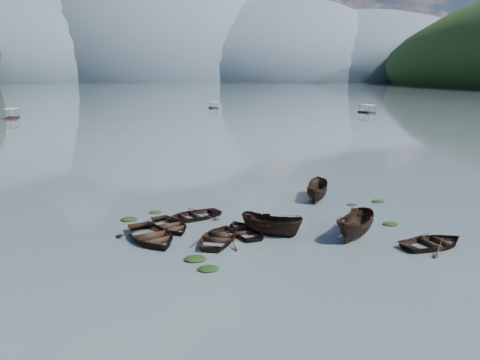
{
  "coord_description": "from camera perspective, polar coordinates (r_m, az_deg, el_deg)",
  "views": [
    {
      "loc": [
        -3.68,
        -23.07,
        9.85
      ],
      "look_at": [
        0.0,
        12.0,
        2.0
      ],
      "focal_mm": 35.0,
      "sensor_mm": 36.0,
      "label": 1
    }
  ],
  "objects": [
    {
      "name": "haze_mtn_d",
      "position": [
        978.22,
        13.62,
        11.64
      ],
      "size": [
        520.0,
        520.0,
        220.0
      ],
      "primitive_type": "ellipsoid",
      "color": "#475666",
      "rests_on": "ground"
    },
    {
      "name": "weed_clump_7",
      "position": [
        39.06,
        16.47,
        -2.58
      ],
      "size": [
        1.02,
        0.81,
        0.22
      ],
      "primitive_type": "ellipsoid",
      "color": "black",
      "rests_on": "ground"
    },
    {
      "name": "rowboat_6",
      "position": [
        31.39,
        -8.54,
        -5.88
      ],
      "size": [
        4.42,
        4.99,
        0.85
      ],
      "primitive_type": "imported",
      "rotation": [
        0.0,
        0.0,
        0.44
      ],
      "color": "black",
      "rests_on": "ground"
    },
    {
      "name": "rowboat_0",
      "position": [
        29.38,
        -10.75,
        -7.27
      ],
      "size": [
        5.38,
        6.07,
        1.04
      ],
      "primitive_type": "imported",
      "rotation": [
        0.0,
        0.0,
        0.44
      ],
      "color": "black",
      "rests_on": "ground"
    },
    {
      "name": "rowboat_2",
      "position": [
        29.97,
        3.86,
        -6.67
      ],
      "size": [
        4.37,
        3.64,
        1.62
      ],
      "primitive_type": "imported",
      "rotation": [
        0.0,
        0.0,
        0.99
      ],
      "color": "black",
      "rests_on": "ground"
    },
    {
      "name": "weed_clump_3",
      "position": [
        37.58,
        13.49,
        -3.0
      ],
      "size": [
        0.8,
        0.68,
        0.18
      ],
      "primitive_type": "ellipsoid",
      "color": "black",
      "rests_on": "ground"
    },
    {
      "name": "haze_mtn_a",
      "position": [
        958.04,
        -21.94,
        11.08
      ],
      "size": [
        520.0,
        520.0,
        280.0
      ],
      "primitive_type": "ellipsoid",
      "color": "#475666",
      "rests_on": "ground"
    },
    {
      "name": "rowboat_1",
      "position": [
        28.81,
        -2.57,
        -7.45
      ],
      "size": [
        4.2,
        4.99,
        0.88
      ],
      "primitive_type": "imported",
      "rotation": [
        0.0,
        0.0,
        2.83
      ],
      "color": "black",
      "rests_on": "ground"
    },
    {
      "name": "weed_clump_2",
      "position": [
        24.8,
        -3.88,
        -10.88
      ],
      "size": [
        1.13,
        0.9,
        0.24
      ],
      "primitive_type": "ellipsoid",
      "color": "black",
      "rests_on": "ground"
    },
    {
      "name": "weed_clump_1",
      "position": [
        31.41,
        3.92,
        -5.76
      ],
      "size": [
        0.88,
        0.71,
        0.19
      ],
      "primitive_type": "ellipsoid",
      "color": "black",
      "rests_on": "ground"
    },
    {
      "name": "rowboat_3",
      "position": [
        30.18,
        0.55,
        -6.5
      ],
      "size": [
        3.67,
        4.42,
        0.79
      ],
      "primitive_type": "imported",
      "rotation": [
        0.0,
        0.0,
        3.42
      ],
      "color": "black",
      "rests_on": "ground"
    },
    {
      "name": "pontoon_left",
      "position": [
        123.78,
        -25.99,
        6.74
      ],
      "size": [
        3.67,
        6.48,
        2.34
      ],
      "primitive_type": null,
      "rotation": [
        0.0,
        0.0,
        0.19
      ],
      "color": "black",
      "rests_on": "ground"
    },
    {
      "name": "pontoon_right",
      "position": [
        133.88,
        15.2,
        7.9
      ],
      "size": [
        3.29,
        5.93,
        2.15
      ],
      "primitive_type": null,
      "rotation": [
        0.0,
        0.0,
        0.18
      ],
      "color": "black",
      "rests_on": "ground"
    },
    {
      "name": "weed_clump_4",
      "position": [
        33.43,
        17.88,
        -5.21
      ],
      "size": [
        1.08,
        0.85,
        0.22
      ],
      "primitive_type": "ellipsoid",
      "color": "black",
      "rests_on": "ground"
    },
    {
      "name": "haze_mtn_b",
      "position": [
        924.83,
        -9.69,
        11.77
      ],
      "size": [
        520.0,
        520.0,
        340.0
      ],
      "primitive_type": "ellipsoid",
      "color": "#475666",
      "rests_on": "ground"
    },
    {
      "name": "ground_plane",
      "position": [
        25.35,
        2.88,
        -10.33
      ],
      "size": [
        2400.0,
        2400.0,
        0.0
      ],
      "primitive_type": "plane",
      "color": "#505F65"
    },
    {
      "name": "rowboat_8",
      "position": [
        38.86,
        9.31,
        -2.3
      ],
      "size": [
        3.02,
        4.65,
        1.68
      ],
      "primitive_type": "imported",
      "rotation": [
        0.0,
        0.0,
        2.8
      ],
      "color": "black",
      "rests_on": "ground"
    },
    {
      "name": "rowboat_4",
      "position": [
        30.19,
        22.53,
        -7.49
      ],
      "size": [
        5.02,
        4.24,
        0.89
      ],
      "primitive_type": "imported",
      "rotation": [
        0.0,
        0.0,
        1.89
      ],
      "color": "black",
      "rests_on": "ground"
    },
    {
      "name": "weed_clump_5",
      "position": [
        33.72,
        -13.35,
        -4.78
      ],
      "size": [
        1.19,
        0.96,
        0.25
      ],
      "primitive_type": "ellipsoid",
      "color": "black",
      "rests_on": "ground"
    },
    {
      "name": "rowboat_5",
      "position": [
        30.35,
        13.87,
        -6.77
      ],
      "size": [
        4.2,
        4.72,
        1.79
      ],
      "primitive_type": "imported",
      "rotation": [
        0.0,
        0.0,
        -0.66
      ],
      "color": "black",
      "rests_on": "ground"
    },
    {
      "name": "pontoon_centre",
      "position": [
        147.81,
        -3.25,
        8.71
      ],
      "size": [
        2.87,
        5.43,
        1.98
      ],
      "primitive_type": null,
      "rotation": [
        0.0,
        0.0,
        0.14
      ],
      "color": "black",
      "rests_on": "ground"
    },
    {
      "name": "weed_clump_6",
      "position": [
        35.12,
        -10.29,
        -3.94
      ],
      "size": [
        0.96,
        0.8,
        0.2
      ],
      "primitive_type": "ellipsoid",
      "color": "black",
      "rests_on": "ground"
    },
    {
      "name": "haze_mtn_c",
      "position": [
        934.23,
        2.92,
        11.94
      ],
      "size": [
        520.0,
        520.0,
        260.0
      ],
      "primitive_type": "ellipsoid",
      "color": "#475666",
      "rests_on": "ground"
    },
    {
      "name": "rowboat_7",
      "position": [
        33.34,
        -5.8,
        -4.7
      ],
      "size": [
        5.08,
        4.56,
        0.86
      ],
      "primitive_type": "imported",
      "rotation": [
        0.0,
        0.0,
        5.19
      ],
      "color": "black",
      "rests_on": "ground"
    },
    {
      "name": "weed_clump_0",
      "position": [
        26.09,
        -5.49,
        -9.69
      ],
      "size": [
        1.23,
        1.0,
        0.27
      ],
      "primitive_type": "ellipsoid",
      "color": "black",
      "rests_on": "ground"
    }
  ]
}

